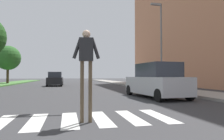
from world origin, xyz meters
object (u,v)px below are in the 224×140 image
(pedestrian_performer, at_px, (86,61))
(sedan_midblock, at_px, (55,79))
(tree_distant, at_px, (8,58))
(street_lamp_right, at_px, (160,38))
(suv_crossing, at_px, (156,81))

(pedestrian_performer, height_order, sedan_midblock, pedestrian_performer)
(sedan_midblock, bearing_deg, pedestrian_performer, -84.56)
(sedan_midblock, bearing_deg, tree_distant, 135.41)
(street_lamp_right, bearing_deg, tree_distant, 134.79)
(tree_distant, distance_m, pedestrian_performer, 29.31)
(tree_distant, height_order, pedestrian_performer, tree_distant)
(tree_distant, bearing_deg, street_lamp_right, -45.21)
(tree_distant, relative_size, street_lamp_right, 0.76)
(street_lamp_right, bearing_deg, suv_crossing, -118.56)
(pedestrian_performer, distance_m, suv_crossing, 6.96)
(street_lamp_right, relative_size, suv_crossing, 1.58)
(sedan_midblock, bearing_deg, suv_crossing, -66.96)
(tree_distant, xyz_separation_m, suv_crossing, (13.84, -22.43, -3.05))
(sedan_midblock, bearing_deg, street_lamp_right, -45.70)
(tree_distant, height_order, street_lamp_right, street_lamp_right)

